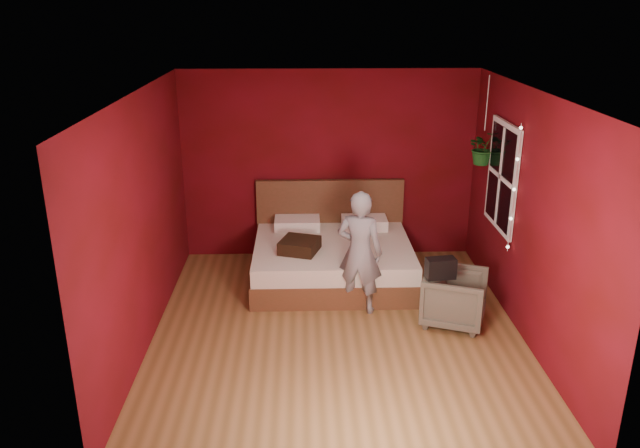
# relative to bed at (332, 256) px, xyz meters

# --- Properties ---
(floor) EXTENTS (4.50, 4.50, 0.00)m
(floor) POSITION_rel_bed_xyz_m (-0.02, -1.43, -0.29)
(floor) COLOR olive
(floor) RESTS_ON ground
(room_walls) EXTENTS (4.04, 4.54, 2.62)m
(room_walls) POSITION_rel_bed_xyz_m (-0.02, -1.43, 1.39)
(room_walls) COLOR maroon
(room_walls) RESTS_ON ground
(window) EXTENTS (0.05, 0.97, 1.27)m
(window) POSITION_rel_bed_xyz_m (1.95, -0.53, 1.21)
(window) COLOR white
(window) RESTS_ON room_walls
(fairy_lights) EXTENTS (0.04, 0.04, 1.45)m
(fairy_lights) POSITION_rel_bed_xyz_m (1.92, -1.06, 1.21)
(fairy_lights) COLOR silver
(fairy_lights) RESTS_ON room_walls
(bed) EXTENTS (2.03, 1.73, 1.12)m
(bed) POSITION_rel_bed_xyz_m (0.00, 0.00, 0.00)
(bed) COLOR brown
(bed) RESTS_ON ground
(person) EXTENTS (0.61, 0.50, 1.46)m
(person) POSITION_rel_bed_xyz_m (0.26, -0.93, 0.44)
(person) COLOR gray
(person) RESTS_ON ground
(armchair) EXTENTS (0.87, 0.86, 0.62)m
(armchair) POSITION_rel_bed_xyz_m (1.31, -1.28, 0.02)
(armchair) COLOR #5F5C4B
(armchair) RESTS_ON ground
(handbag) EXTENTS (0.33, 0.20, 0.22)m
(handbag) POSITION_rel_bed_xyz_m (1.09, -1.41, 0.44)
(handbag) COLOR black
(handbag) RESTS_ON armchair
(throw_pillow) EXTENTS (0.55, 0.55, 0.16)m
(throw_pillow) POSITION_rel_bed_xyz_m (-0.42, -0.35, 0.30)
(throw_pillow) COLOR black
(throw_pillow) RESTS_ON bed
(hanging_plant) EXTENTS (0.45, 0.41, 1.10)m
(hanging_plant) POSITION_rel_bed_xyz_m (1.86, 0.02, 1.43)
(hanging_plant) COLOR silver
(hanging_plant) RESTS_ON room_walls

